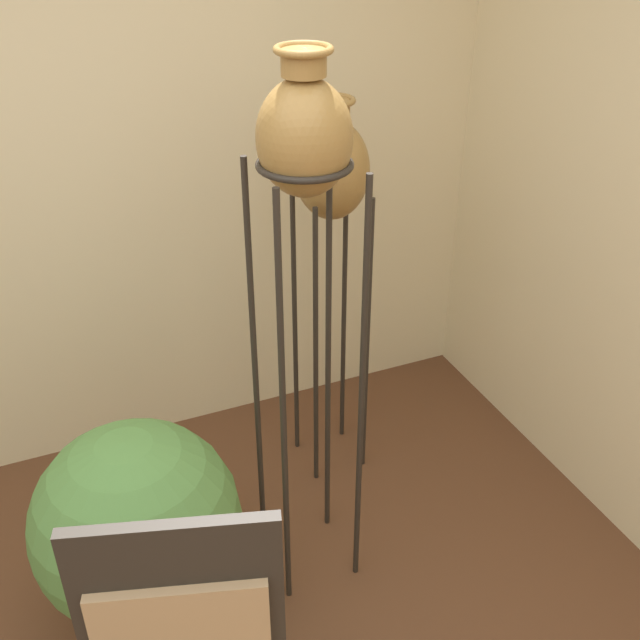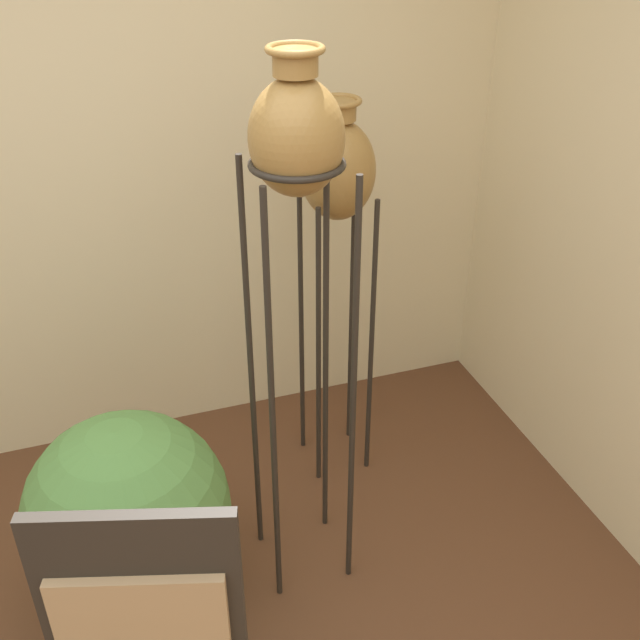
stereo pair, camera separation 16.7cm
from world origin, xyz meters
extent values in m
cube|color=beige|center=(0.00, 1.94, 1.35)|extent=(7.82, 0.06, 2.70)
cylinder|color=#28231E|center=(0.59, 0.79, 0.78)|extent=(0.02, 0.02, 1.55)
cylinder|color=#28231E|center=(0.86, 0.79, 0.78)|extent=(0.02, 0.02, 1.55)
cylinder|color=#28231E|center=(0.59, 1.05, 0.78)|extent=(0.02, 0.02, 1.55)
cylinder|color=#28231E|center=(0.86, 1.05, 0.78)|extent=(0.02, 0.02, 1.55)
torus|color=#28231E|center=(0.73, 0.92, 1.55)|extent=(0.27, 0.27, 0.02)
ellipsoid|color=olive|center=(0.73, 0.92, 1.62)|extent=(0.26, 0.26, 0.33)
cylinder|color=olive|center=(0.73, 0.92, 1.82)|extent=(0.12, 0.12, 0.07)
torus|color=olive|center=(0.73, 0.92, 1.85)|extent=(0.16, 0.16, 0.02)
cylinder|color=#28231E|center=(0.92, 1.31, 0.62)|extent=(0.02, 0.02, 1.24)
cylinder|color=#28231E|center=(1.14, 1.31, 0.62)|extent=(0.02, 0.02, 1.24)
cylinder|color=#28231E|center=(0.92, 1.53, 0.62)|extent=(0.02, 0.02, 1.24)
cylinder|color=#28231E|center=(1.14, 1.53, 0.62)|extent=(0.02, 0.02, 1.24)
torus|color=#28231E|center=(1.03, 1.42, 1.24)|extent=(0.23, 0.23, 0.02)
ellipsoid|color=olive|center=(1.03, 1.42, 1.33)|extent=(0.27, 0.27, 0.36)
cylinder|color=olive|center=(1.03, 1.42, 1.54)|extent=(0.12, 0.12, 0.07)
torus|color=olive|center=(1.03, 1.42, 1.57)|extent=(0.16, 0.16, 0.02)
cube|color=#28231E|center=(0.13, 0.16, 0.83)|extent=(0.43, 0.16, 0.64)
cylinder|color=#B26647|center=(0.12, 0.89, 0.10)|extent=(0.31, 0.31, 0.20)
torus|color=#B26647|center=(0.12, 0.89, 0.20)|extent=(0.34, 0.34, 0.02)
sphere|color=#568E47|center=(0.12, 0.89, 0.45)|extent=(0.67, 0.67, 0.67)
camera|label=1|loc=(-0.01, -0.91, 2.25)|focal=42.00mm
camera|label=2|loc=(0.15, -0.97, 2.25)|focal=42.00mm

